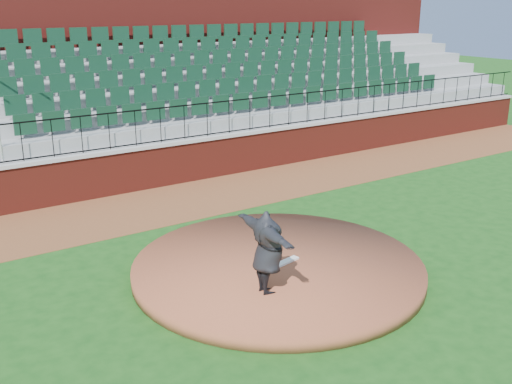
{
  "coord_description": "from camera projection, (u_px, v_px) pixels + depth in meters",
  "views": [
    {
      "loc": [
        -6.88,
        -8.71,
        5.21
      ],
      "look_at": [
        0.0,
        1.5,
        1.3
      ],
      "focal_mm": 42.21,
      "sensor_mm": 36.0,
      "label": 1
    }
  ],
  "objects": [
    {
      "name": "ground",
      "position": [
        298.0,
        272.0,
        12.13
      ],
      "size": [
        90.0,
        90.0,
        0.0
      ],
      "primitive_type": "plane",
      "color": "#174915",
      "rests_on": "ground"
    },
    {
      "name": "warning_track",
      "position": [
        176.0,
        201.0,
        16.39
      ],
      "size": [
        34.0,
        3.2,
        0.01
      ],
      "primitive_type": "cube",
      "color": "brown",
      "rests_on": "ground"
    },
    {
      "name": "field_wall",
      "position": [
        150.0,
        167.0,
        17.48
      ],
      "size": [
        34.0,
        0.35,
        1.2
      ],
      "primitive_type": "cube",
      "color": "maroon",
      "rests_on": "ground"
    },
    {
      "name": "wall_cap",
      "position": [
        149.0,
        146.0,
        17.28
      ],
      "size": [
        34.0,
        0.45,
        0.1
      ],
      "primitive_type": "cube",
      "color": "#B7B7B7",
      "rests_on": "field_wall"
    },
    {
      "name": "wall_railing",
      "position": [
        148.0,
        127.0,
        17.12
      ],
      "size": [
        34.0,
        0.05,
        1.0
      ],
      "primitive_type": null,
      "color": "black",
      "rests_on": "wall_cap"
    },
    {
      "name": "seating_stands",
      "position": [
        112.0,
        97.0,
        19.12
      ],
      "size": [
        34.0,
        5.1,
        4.6
      ],
      "primitive_type": null,
      "color": "gray",
      "rests_on": "ground"
    },
    {
      "name": "concourse_wall",
      "position": [
        81.0,
        74.0,
        21.19
      ],
      "size": [
        34.0,
        0.5,
        5.5
      ],
      "primitive_type": "cube",
      "color": "maroon",
      "rests_on": "ground"
    },
    {
      "name": "pitchers_mound",
      "position": [
        278.0,
        268.0,
        12.02
      ],
      "size": [
        5.79,
        5.79,
        0.25
      ],
      "primitive_type": "cylinder",
      "color": "brown",
      "rests_on": "ground"
    },
    {
      "name": "pitching_rubber",
      "position": [
        287.0,
        261.0,
        11.97
      ],
      "size": [
        0.61,
        0.26,
        0.04
      ],
      "primitive_type": "cube",
      "rotation": [
        0.0,
        0.0,
        0.2
      ],
      "color": "white",
      "rests_on": "pitchers_mound"
    },
    {
      "name": "pitcher",
      "position": [
        267.0,
        252.0,
        10.52
      ],
      "size": [
        0.73,
        1.94,
        1.54
      ],
      "primitive_type": "imported",
      "rotation": [
        0.0,
        0.0,
        1.46
      ],
      "color": "black",
      "rests_on": "pitchers_mound"
    }
  ]
}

